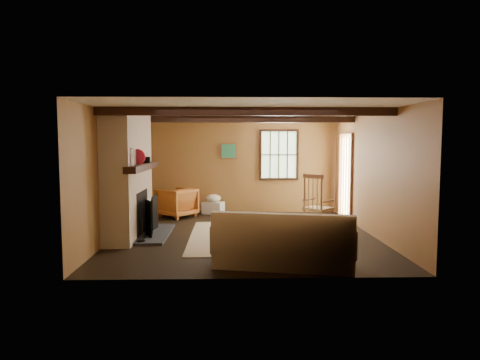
{
  "coord_description": "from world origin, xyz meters",
  "views": [
    {
      "loc": [
        -0.32,
        -8.33,
        1.81
      ],
      "look_at": [
        -0.07,
        0.4,
        1.05
      ],
      "focal_mm": 32.0,
      "sensor_mm": 36.0,
      "label": 1
    }
  ],
  "objects_px": {
    "sofa": "(284,246)",
    "laundry_basket": "(213,208)",
    "armchair": "(177,202)",
    "rocking_chair": "(317,207)",
    "fireplace": "(130,179)"
  },
  "relations": [
    {
      "from": "sofa",
      "to": "laundry_basket",
      "type": "distance_m",
      "value": 4.82
    },
    {
      "from": "laundry_basket",
      "to": "armchair",
      "type": "height_order",
      "value": "armchair"
    },
    {
      "from": "fireplace",
      "to": "armchair",
      "type": "relative_size",
      "value": 3.04
    },
    {
      "from": "sofa",
      "to": "armchair",
      "type": "xyz_separation_m",
      "value": [
        -2.08,
        4.19,
        0.06
      ]
    },
    {
      "from": "rocking_chair",
      "to": "laundry_basket",
      "type": "relative_size",
      "value": 2.39
    },
    {
      "from": "fireplace",
      "to": "rocking_chair",
      "type": "height_order",
      "value": "fireplace"
    },
    {
      "from": "rocking_chair",
      "to": "sofa",
      "type": "xyz_separation_m",
      "value": [
        -1.0,
        -2.47,
        -0.21
      ]
    },
    {
      "from": "sofa",
      "to": "armchair",
      "type": "distance_m",
      "value": 4.67
    },
    {
      "from": "fireplace",
      "to": "sofa",
      "type": "bearing_deg",
      "value": -37.98
    },
    {
      "from": "laundry_basket",
      "to": "rocking_chair",
      "type": "bearing_deg",
      "value": -44.86
    },
    {
      "from": "armchair",
      "to": "laundry_basket",
      "type": "bearing_deg",
      "value": 159.16
    },
    {
      "from": "rocking_chair",
      "to": "armchair",
      "type": "bearing_deg",
      "value": 15.3
    },
    {
      "from": "fireplace",
      "to": "rocking_chair",
      "type": "xyz_separation_m",
      "value": [
        3.74,
        0.33,
        -0.6
      ]
    },
    {
      "from": "fireplace",
      "to": "armchair",
      "type": "bearing_deg",
      "value": 72.24
    },
    {
      "from": "rocking_chair",
      "to": "armchair",
      "type": "relative_size",
      "value": 1.51
    }
  ]
}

